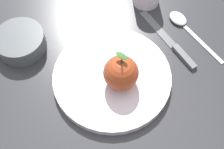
{
  "coord_description": "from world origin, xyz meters",
  "views": [
    {
      "loc": [
        -0.3,
        0.01,
        0.53
      ],
      "look_at": [
        -0.01,
        0.01,
        0.02
      ],
      "focal_mm": 45.42,
      "sensor_mm": 36.0,
      "label": 1
    }
  ],
  "objects_px": {
    "side_bowl": "(20,41)",
    "spoon": "(183,24)",
    "apple": "(121,73)",
    "knife": "(172,44)",
    "dinner_plate": "(112,77)"
  },
  "relations": [
    {
      "from": "apple",
      "to": "spoon",
      "type": "relative_size",
      "value": 0.54
    },
    {
      "from": "knife",
      "to": "apple",
      "type": "bearing_deg",
      "value": 131.24
    },
    {
      "from": "apple",
      "to": "side_bowl",
      "type": "distance_m",
      "value": 0.24
    },
    {
      "from": "knife",
      "to": "spoon",
      "type": "distance_m",
      "value": 0.06
    },
    {
      "from": "side_bowl",
      "to": "spoon",
      "type": "bearing_deg",
      "value": -80.8
    },
    {
      "from": "apple",
      "to": "knife",
      "type": "distance_m",
      "value": 0.17
    },
    {
      "from": "dinner_plate",
      "to": "knife",
      "type": "xyz_separation_m",
      "value": [
        0.09,
        -0.14,
        -0.01
      ]
    },
    {
      "from": "spoon",
      "to": "apple",
      "type": "bearing_deg",
      "value": 136.44
    },
    {
      "from": "apple",
      "to": "knife",
      "type": "height_order",
      "value": "apple"
    },
    {
      "from": "dinner_plate",
      "to": "knife",
      "type": "relative_size",
      "value": 1.42
    },
    {
      "from": "apple",
      "to": "knife",
      "type": "bearing_deg",
      "value": -48.76
    },
    {
      "from": "side_bowl",
      "to": "knife",
      "type": "bearing_deg",
      "value": -89.26
    },
    {
      "from": "side_bowl",
      "to": "knife",
      "type": "height_order",
      "value": "side_bowl"
    },
    {
      "from": "side_bowl",
      "to": "knife",
      "type": "xyz_separation_m",
      "value": [
        0.0,
        -0.34,
        -0.02
      ]
    },
    {
      "from": "side_bowl",
      "to": "spoon",
      "type": "distance_m",
      "value": 0.38
    }
  ]
}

